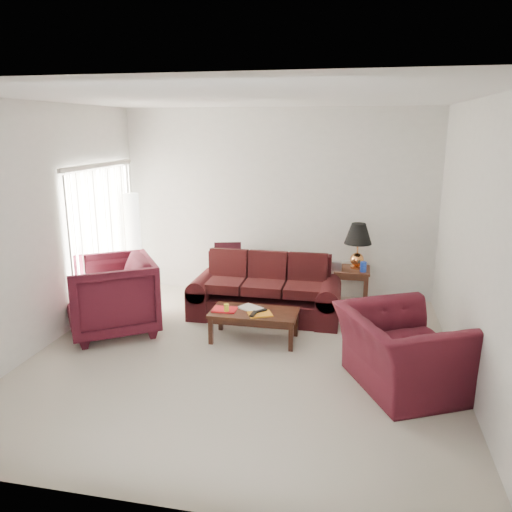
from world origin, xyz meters
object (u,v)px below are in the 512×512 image
at_px(floor_lamp, 134,244).
at_px(armchair_right, 402,351).
at_px(end_table, 351,287).
at_px(coffee_table, 254,326).
at_px(sofa, 265,288).
at_px(armchair_left, 111,296).

bearing_deg(floor_lamp, armchair_right, -29.56).
distance_m(end_table, coffee_table, 2.02).
relative_size(sofa, armchair_right, 1.70).
bearing_deg(coffee_table, floor_lamp, 141.49).
xyz_separation_m(floor_lamp, armchair_left, (0.39, -1.58, -0.33)).
xyz_separation_m(end_table, armchair_left, (-3.13, -1.74, 0.22)).
height_order(armchair_right, coffee_table, armchair_right).
bearing_deg(armchair_right, armchair_left, 52.27).
bearing_deg(armchair_right, floor_lamp, 34.04).
xyz_separation_m(sofa, floor_lamp, (-2.30, 0.62, 0.41)).
height_order(sofa, armchair_right, sofa).
bearing_deg(coffee_table, armchair_right, -32.41).
xyz_separation_m(end_table, floor_lamp, (-3.52, -0.16, 0.56)).
xyz_separation_m(sofa, armchair_left, (-1.91, -0.96, 0.07)).
bearing_deg(armchair_left, coffee_table, 59.58).
xyz_separation_m(sofa, end_table, (1.22, 0.77, -0.15)).
bearing_deg(armchair_left, sofa, 82.61).
relative_size(end_table, floor_lamp, 0.34).
bearing_deg(armchair_right, sofa, 20.01).
relative_size(armchair_left, coffee_table, 1.00).
height_order(end_table, armchair_left, armchair_left).
height_order(armchair_left, armchair_right, armchair_left).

